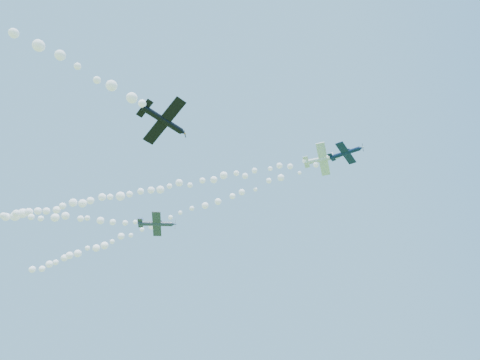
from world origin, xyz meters
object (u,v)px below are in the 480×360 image
(plane_grey, at_px, (157,224))
(plane_black, at_px, (164,121))
(plane_navy, at_px, (346,153))
(plane_white, at_px, (323,159))

(plane_grey, bearing_deg, plane_black, -85.48)
(plane_black, bearing_deg, plane_grey, 57.83)
(plane_grey, xyz_separation_m, plane_black, (15.44, -27.68, -3.02))
(plane_navy, height_order, plane_black, plane_navy)
(plane_white, bearing_deg, plane_navy, -43.87)
(plane_white, relative_size, plane_navy, 1.16)
(plane_white, bearing_deg, plane_black, -123.07)
(plane_navy, bearing_deg, plane_grey, -169.62)
(plane_grey, bearing_deg, plane_white, -24.32)
(plane_navy, xyz_separation_m, plane_grey, (-37.01, 3.64, -5.62))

